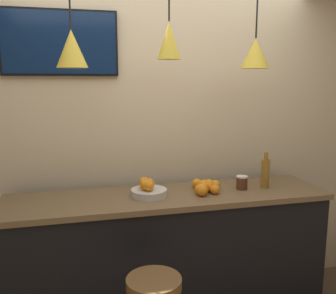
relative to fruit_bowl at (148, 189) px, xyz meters
The scene contains 10 objects.
back_wall 0.60m from the fruit_bowl, 70.29° to the left, with size 8.00×0.06×2.90m.
service_counter 0.56m from the fruit_bowl, ahead, with size 2.35×0.59×0.99m.
fruit_bowl is the anchor object (origin of this frame).
orange_pile 0.43m from the fruit_bowl, ahead, with size 0.23×0.27×0.09m.
juice_bottle 0.92m from the fruit_bowl, ahead, with size 0.06×0.06×0.28m.
spread_jar 0.72m from the fruit_bowl, ahead, with size 0.09×0.09×0.10m.
pendant_lamp_left 1.08m from the fruit_bowl, behind, with size 0.20×0.20×0.92m.
pendant_lamp_middle 1.04m from the fruit_bowl, ahead, with size 0.16×0.16×0.86m.
pendant_lamp_right 1.24m from the fruit_bowl, ahead, with size 0.21×0.21×0.91m.
mounted_tv 1.23m from the fruit_bowl, 147.66° to the left, with size 0.83×0.04×0.47m.
Camera 1 is at (-0.63, -2.01, 1.81)m, focal length 40.00 mm.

